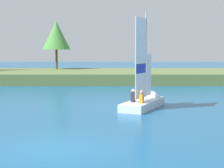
{
  "coord_description": "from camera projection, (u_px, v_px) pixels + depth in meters",
  "views": [
    {
      "loc": [
        2.02,
        -13.22,
        3.41
      ],
      "look_at": [
        1.93,
        11.82,
        1.2
      ],
      "focal_mm": 61.66,
      "sensor_mm": 36.0,
      "label": 1
    }
  ],
  "objects": [
    {
      "name": "ground_plane",
      "position": [
        56.0,
        148.0,
        13.47
      ],
      "size": [
        200.0,
        200.0,
        0.0
      ],
      "primitive_type": "plane",
      "color": "#195684"
    },
    {
      "name": "shoreline_tree_centre",
      "position": [
        58.0,
        35.0,
        46.86
      ],
      "size": [
        3.41,
        3.41,
        5.83
      ],
      "color": "brown",
      "rests_on": "shore_bank"
    },
    {
      "name": "sailboat",
      "position": [
        149.0,
        99.0,
        23.31
      ],
      "size": [
        3.23,
        5.19,
        6.06
      ],
      "rotation": [
        0.0,
        0.0,
        1.16
      ],
      "color": "silver",
      "rests_on": "ground"
    },
    {
      "name": "shore_bank",
      "position": [
        95.0,
        76.0,
        43.09
      ],
      "size": [
        80.0,
        13.39,
        1.1
      ],
      "primitive_type": "cube",
      "color": "#5B703D",
      "rests_on": "ground"
    }
  ]
}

